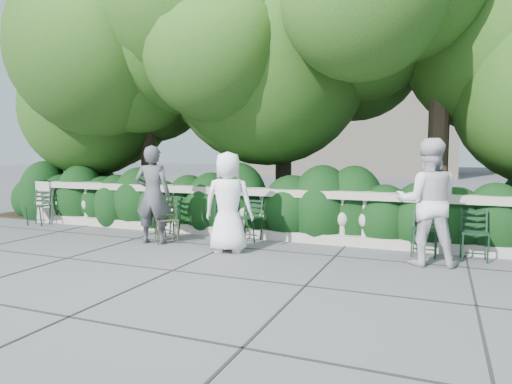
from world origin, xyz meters
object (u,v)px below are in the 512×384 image
at_px(chair_a, 35,226).
at_px(chair_d, 246,242).
at_px(chair_c, 162,237).
at_px(person_casual_man, 427,202).
at_px(chair_weathered, 168,244).
at_px(chair_e, 423,258).
at_px(person_businessman, 228,202).
at_px(chair_b, 224,242).
at_px(chair_f, 474,263).
at_px(person_woman_grey, 153,195).

relative_size(chair_a, chair_d, 1.00).
xyz_separation_m(chair_c, person_casual_man, (5.03, -0.36, 0.97)).
xyz_separation_m(chair_c, chair_weathered, (0.54, -0.59, 0.00)).
distance_m(chair_e, person_businessman, 3.34).
relative_size(chair_b, person_businessman, 0.49).
distance_m(chair_b, chair_f, 4.34).
bearing_deg(chair_d, chair_b, -155.59).
relative_size(chair_d, chair_e, 1.00).
relative_size(chair_weathered, person_woman_grey, 0.46).
distance_m(chair_weathered, person_casual_man, 4.60).
distance_m(chair_b, chair_e, 3.58).
relative_size(chair_f, person_businessman, 0.49).
xyz_separation_m(chair_f, person_businessman, (-3.89, -0.75, 0.86)).
bearing_deg(person_woman_grey, person_businessman, 160.54).
bearing_deg(chair_weathered, person_casual_man, -41.68).
distance_m(chair_a, chair_e, 8.45).
distance_m(chair_e, person_woman_grey, 4.89).
bearing_deg(chair_f, person_businessman, -171.13).
xyz_separation_m(chair_e, person_casual_man, (0.05, -0.41, 0.97)).
bearing_deg(person_businessman, chair_weathered, -17.08).
height_order(chair_c, chair_weathered, same).
bearing_deg(person_woman_grey, chair_a, -23.99).
bearing_deg(chair_d, chair_e, 1.91).
height_order(chair_a, chair_e, same).
bearing_deg(chair_f, chair_c, 178.19).
bearing_deg(chair_b, chair_weathered, -168.84).
height_order(chair_weathered, person_businessman, person_businessman).
bearing_deg(chair_a, chair_weathered, -20.24).
relative_size(chair_a, person_woman_grey, 0.46).
xyz_separation_m(chair_b, chair_weathered, (-0.86, -0.61, 0.00)).
distance_m(chair_b, chair_c, 1.40).
xyz_separation_m(chair_d, chair_e, (3.19, -0.11, 0.00)).
relative_size(chair_b, person_woman_grey, 0.46).
bearing_deg(chair_weathered, chair_f, -37.80).
height_order(chair_c, chair_d, same).
relative_size(chair_c, person_businessman, 0.49).
bearing_deg(person_businessman, chair_b, -69.80).
xyz_separation_m(chair_b, person_businessman, (0.45, -0.73, 0.86)).
bearing_deg(chair_e, chair_c, -176.63).
bearing_deg(chair_weathered, chair_d, -13.65).
height_order(chair_f, person_casual_man, person_casual_man).
height_order(chair_e, person_businessman, person_businessman).
height_order(chair_a, person_businessman, person_businessman).
height_order(chair_b, chair_c, same).
distance_m(chair_b, person_businessman, 1.22).
xyz_separation_m(person_businessman, person_woman_grey, (-1.63, 0.13, 0.06)).
relative_size(chair_c, chair_e, 1.00).
height_order(chair_weathered, person_casual_man, person_casual_man).
relative_size(chair_f, person_casual_man, 0.43).
xyz_separation_m(chair_d, person_businessman, (0.06, -0.88, 0.86)).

